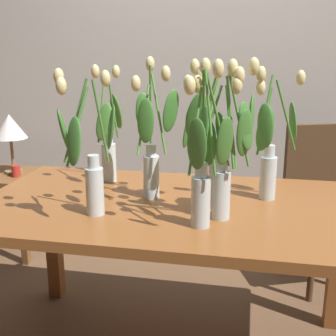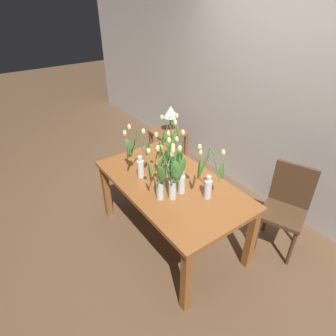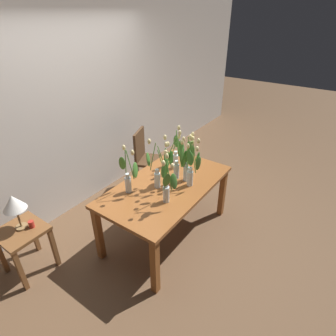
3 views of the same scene
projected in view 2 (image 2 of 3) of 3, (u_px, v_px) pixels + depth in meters
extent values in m
plane|color=brown|center=(171.00, 236.00, 3.17)|extent=(18.00, 18.00, 0.00)
cube|color=beige|center=(276.00, 94.00, 3.16)|extent=(9.00, 0.10, 2.70)
cube|color=brown|center=(171.00, 184.00, 2.79)|extent=(1.60, 0.90, 0.04)
cube|color=brown|center=(106.00, 191.00, 3.30)|extent=(0.07, 0.07, 0.70)
cube|color=brown|center=(186.00, 281.00, 2.29)|extent=(0.07, 0.07, 0.70)
cube|color=brown|center=(162.00, 170.00, 3.69)|extent=(0.07, 0.07, 0.70)
cube|color=brown|center=(251.00, 239.00, 2.67)|extent=(0.07, 0.07, 0.70)
cylinder|color=silver|center=(171.00, 152.00, 3.10)|extent=(0.07, 0.07, 0.18)
cylinder|color=silver|center=(171.00, 143.00, 3.04)|extent=(0.04, 0.04, 0.05)
cylinder|color=silver|center=(171.00, 155.00, 3.11)|extent=(0.06, 0.06, 0.11)
cylinder|color=#478433|center=(174.00, 130.00, 2.96)|extent=(0.04, 0.05, 0.31)
ellipsoid|color=#F4E093|center=(177.00, 116.00, 2.88)|extent=(0.04, 0.04, 0.06)
ellipsoid|color=#4C8E38|center=(178.00, 132.00, 3.00)|extent=(0.10, 0.06, 0.18)
cylinder|color=#478433|center=(166.00, 131.00, 2.93)|extent=(0.02, 0.10, 0.31)
ellipsoid|color=#F4E093|center=(162.00, 118.00, 2.82)|extent=(0.04, 0.04, 0.06)
ellipsoid|color=#4C8E38|center=(164.00, 138.00, 2.92)|extent=(0.10, 0.06, 0.18)
cylinder|color=silver|center=(208.00, 189.00, 2.53)|extent=(0.07, 0.07, 0.18)
cylinder|color=silver|center=(209.00, 178.00, 2.47)|extent=(0.04, 0.04, 0.05)
cylinder|color=silver|center=(208.00, 192.00, 2.55)|extent=(0.06, 0.06, 0.11)
cylinder|color=#478433|center=(204.00, 164.00, 2.38)|extent=(0.05, 0.09, 0.31)
ellipsoid|color=#F4E093|center=(200.00, 147.00, 2.30)|extent=(0.04, 0.04, 0.06)
ellipsoid|color=#427F33|center=(199.00, 169.00, 2.38)|extent=(0.08, 0.08, 0.18)
cylinder|color=#478433|center=(204.00, 166.00, 2.40)|extent=(0.05, 0.08, 0.26)
ellipsoid|color=#F4E093|center=(200.00, 152.00, 2.33)|extent=(0.04, 0.04, 0.06)
ellipsoid|color=#427F33|center=(200.00, 171.00, 2.39)|extent=(0.10, 0.06, 0.18)
cylinder|color=#478433|center=(216.00, 167.00, 2.36)|extent=(0.10, 0.03, 0.29)
ellipsoid|color=#F4E093|center=(223.00, 153.00, 2.26)|extent=(0.04, 0.04, 0.06)
ellipsoid|color=#427F33|center=(222.00, 170.00, 2.38)|extent=(0.06, 0.08, 0.17)
cylinder|color=silver|center=(169.00, 168.00, 2.82)|extent=(0.07, 0.07, 0.18)
cylinder|color=silver|center=(169.00, 158.00, 2.76)|extent=(0.04, 0.04, 0.05)
cylinder|color=silver|center=(169.00, 171.00, 2.84)|extent=(0.06, 0.06, 0.11)
cylinder|color=#56933D|center=(163.00, 147.00, 2.66)|extent=(0.03, 0.12, 0.26)
ellipsoid|color=#F4E093|center=(156.00, 135.00, 2.56)|extent=(0.04, 0.04, 0.06)
ellipsoid|color=#427F33|center=(160.00, 150.00, 2.62)|extent=(0.07, 0.04, 0.17)
cylinder|color=#56933D|center=(173.00, 141.00, 2.70)|extent=(0.03, 0.08, 0.34)
ellipsoid|color=#F4E093|center=(175.00, 123.00, 2.63)|extent=(0.04, 0.04, 0.06)
ellipsoid|color=#427F33|center=(173.00, 141.00, 2.76)|extent=(0.09, 0.05, 0.17)
cylinder|color=#56933D|center=(169.00, 147.00, 2.63)|extent=(0.08, 0.07, 0.31)
ellipsoid|color=#F4E093|center=(168.00, 134.00, 2.51)|extent=(0.04, 0.04, 0.06)
ellipsoid|color=#427F33|center=(171.00, 148.00, 2.59)|extent=(0.09, 0.07, 0.18)
cylinder|color=silver|center=(172.00, 190.00, 2.52)|extent=(0.07, 0.07, 0.18)
cylinder|color=silver|center=(173.00, 179.00, 2.46)|extent=(0.04, 0.04, 0.05)
cylinder|color=silver|center=(172.00, 193.00, 2.54)|extent=(0.06, 0.06, 0.11)
cylinder|color=#56933D|center=(176.00, 165.00, 2.33)|extent=(0.09, 0.01, 0.34)
ellipsoid|color=#F4E093|center=(180.00, 149.00, 2.21)|extent=(0.04, 0.04, 0.06)
ellipsoid|color=#427F33|center=(182.00, 167.00, 2.32)|extent=(0.03, 0.10, 0.18)
cylinder|color=#56933D|center=(172.00, 168.00, 2.36)|extent=(0.05, 0.05, 0.29)
ellipsoid|color=#F4E093|center=(172.00, 154.00, 2.26)|extent=(0.04, 0.04, 0.06)
ellipsoid|color=#427F33|center=(175.00, 172.00, 2.33)|extent=(0.07, 0.09, 0.18)
cylinder|color=#56933D|center=(166.00, 164.00, 2.40)|extent=(0.08, 0.06, 0.28)
ellipsoid|color=#F4E093|center=(161.00, 148.00, 2.33)|extent=(0.04, 0.04, 0.06)
ellipsoid|color=#427F33|center=(161.00, 166.00, 2.39)|extent=(0.07, 0.10, 0.18)
cylinder|color=#56933D|center=(173.00, 166.00, 2.35)|extent=(0.05, 0.04, 0.32)
ellipsoid|color=#F4E093|center=(173.00, 151.00, 2.24)|extent=(0.04, 0.04, 0.06)
ellipsoid|color=#427F33|center=(176.00, 170.00, 2.32)|extent=(0.08, 0.08, 0.18)
cylinder|color=silver|center=(181.00, 184.00, 2.60)|extent=(0.07, 0.07, 0.18)
cylinder|color=silver|center=(182.00, 174.00, 2.54)|extent=(0.04, 0.04, 0.05)
cylinder|color=silver|center=(181.00, 187.00, 2.61)|extent=(0.06, 0.06, 0.11)
cylinder|color=#56933D|center=(182.00, 153.00, 2.51)|extent=(0.10, 0.09, 0.32)
ellipsoid|color=#F4E093|center=(183.00, 133.00, 2.47)|extent=(0.04, 0.04, 0.06)
ellipsoid|color=#427F33|center=(179.00, 157.00, 2.58)|extent=(0.08, 0.10, 0.18)
cylinder|color=#56933D|center=(175.00, 159.00, 2.45)|extent=(0.06, 0.10, 0.30)
ellipsoid|color=#F4E093|center=(168.00, 143.00, 2.36)|extent=(0.04, 0.04, 0.06)
ellipsoid|color=#427F33|center=(170.00, 169.00, 2.46)|extent=(0.08, 0.05, 0.17)
cylinder|color=#56933D|center=(179.00, 157.00, 2.52)|extent=(0.12, 0.04, 0.26)
ellipsoid|color=#F4E093|center=(177.00, 140.00, 2.49)|extent=(0.04, 0.04, 0.06)
ellipsoid|color=#427F33|center=(174.00, 157.00, 2.55)|extent=(0.07, 0.09, 0.18)
cylinder|color=silver|center=(141.00, 169.00, 2.82)|extent=(0.07, 0.07, 0.18)
cylinder|color=silver|center=(140.00, 159.00, 2.76)|extent=(0.04, 0.04, 0.05)
cylinder|color=silver|center=(141.00, 171.00, 2.83)|extent=(0.06, 0.06, 0.11)
cylinder|color=#478433|center=(132.00, 147.00, 2.67)|extent=(0.06, 0.11, 0.27)
ellipsoid|color=#F4E093|center=(125.00, 133.00, 2.59)|extent=(0.04, 0.04, 0.06)
ellipsoid|color=#427F33|center=(128.00, 152.00, 2.67)|extent=(0.07, 0.08, 0.18)
cylinder|color=#478433|center=(142.00, 146.00, 2.67)|extent=(0.05, 0.03, 0.30)
ellipsoid|color=#F4E093|center=(143.00, 132.00, 2.57)|extent=(0.04, 0.04, 0.06)
ellipsoid|color=#427F33|center=(148.00, 148.00, 2.68)|extent=(0.07, 0.07, 0.17)
cylinder|color=#478433|center=(134.00, 143.00, 2.70)|extent=(0.09, 0.05, 0.30)
ellipsoid|color=#F4E093|center=(129.00, 127.00, 2.64)|extent=(0.04, 0.04, 0.06)
ellipsoid|color=#427F33|center=(129.00, 146.00, 2.71)|extent=(0.06, 0.12, 0.18)
cylinder|color=silver|center=(160.00, 190.00, 2.52)|extent=(0.07, 0.07, 0.18)
cylinder|color=silver|center=(160.00, 179.00, 2.46)|extent=(0.04, 0.04, 0.05)
cylinder|color=silver|center=(160.00, 193.00, 2.54)|extent=(0.06, 0.06, 0.11)
cylinder|color=#56933D|center=(165.00, 161.00, 2.40)|extent=(0.01, 0.10, 0.34)
ellipsoid|color=#F4E093|center=(169.00, 141.00, 2.33)|extent=(0.04, 0.04, 0.06)
ellipsoid|color=#427F33|center=(166.00, 157.00, 2.43)|extent=(0.11, 0.03, 0.18)
cylinder|color=#56933D|center=(154.00, 166.00, 2.37)|extent=(0.04, 0.08, 0.29)
ellipsoid|color=#F4E093|center=(148.00, 151.00, 2.28)|extent=(0.04, 0.04, 0.06)
ellipsoid|color=#427F33|center=(150.00, 172.00, 2.36)|extent=(0.07, 0.06, 0.17)
cylinder|color=#56933D|center=(159.00, 165.00, 2.33)|extent=(0.05, 0.05, 0.34)
ellipsoid|color=#F4E093|center=(158.00, 149.00, 2.22)|extent=(0.04, 0.04, 0.06)
ellipsoid|color=#427F33|center=(161.00, 174.00, 2.33)|extent=(0.08, 0.10, 0.18)
cylinder|color=#56933D|center=(167.00, 164.00, 2.35)|extent=(0.09, 0.07, 0.33)
ellipsoid|color=#F4E093|center=(173.00, 146.00, 2.25)|extent=(0.04, 0.04, 0.06)
ellipsoid|color=#427F33|center=(172.00, 169.00, 2.40)|extent=(0.09, 0.08, 0.18)
cube|color=#4C331E|center=(283.00, 214.00, 2.82)|extent=(0.52, 0.52, 0.04)
cylinder|color=#4C331E|center=(291.00, 249.00, 2.75)|extent=(0.04, 0.04, 0.43)
cylinder|color=#4C331E|center=(257.00, 235.00, 2.90)|extent=(0.04, 0.04, 0.43)
cylinder|color=#4C331E|center=(299.00, 228.00, 2.99)|extent=(0.04, 0.04, 0.43)
cylinder|color=#4C331E|center=(267.00, 216.00, 3.14)|extent=(0.04, 0.04, 0.43)
cube|color=#4C331E|center=(293.00, 185.00, 2.81)|extent=(0.39, 0.18, 0.46)
cube|color=brown|center=(168.00, 133.00, 4.22)|extent=(0.44, 0.44, 0.04)
cube|color=brown|center=(151.00, 148.00, 4.40)|extent=(0.04, 0.04, 0.51)
cube|color=brown|center=(165.00, 158.00, 4.14)|extent=(0.04, 0.04, 0.51)
cube|color=brown|center=(171.00, 141.00, 4.59)|extent=(0.04, 0.04, 0.51)
cube|color=brown|center=(186.00, 150.00, 4.33)|extent=(0.04, 0.04, 0.51)
cylinder|color=olive|center=(171.00, 131.00, 4.19)|extent=(0.12, 0.12, 0.02)
cylinder|color=olive|center=(171.00, 124.00, 4.13)|extent=(0.02, 0.02, 0.22)
cone|color=silver|center=(171.00, 111.00, 4.02)|extent=(0.22, 0.22, 0.16)
cylinder|color=#B72D23|center=(169.00, 132.00, 4.09)|extent=(0.06, 0.06, 0.07)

